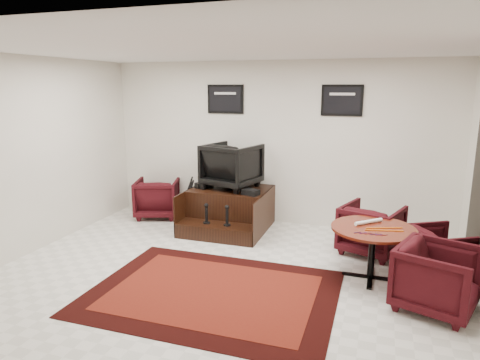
{
  "coord_description": "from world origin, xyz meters",
  "views": [
    {
      "loc": [
        1.75,
        -4.66,
        2.38
      ],
      "look_at": [
        -0.1,
        0.9,
        1.08
      ],
      "focal_mm": 32.0,
      "sensor_mm": 36.0,
      "label": 1
    }
  ],
  "objects_px": {
    "shine_podium": "(229,210)",
    "armchair_side": "(158,196)",
    "meeting_table": "(373,234)",
    "table_chair_corner": "(438,275)",
    "shine_chair": "(232,163)",
    "table_chair_window": "(440,249)",
    "table_chair_back": "(371,227)"
  },
  "relations": [
    {
      "from": "table_chair_window",
      "to": "table_chair_corner",
      "type": "height_order",
      "value": "table_chair_corner"
    },
    {
      "from": "shine_chair",
      "to": "table_chair_back",
      "type": "distance_m",
      "value": 2.49
    },
    {
      "from": "table_chair_corner",
      "to": "meeting_table",
      "type": "bearing_deg",
      "value": 69.52
    },
    {
      "from": "table_chair_back",
      "to": "table_chair_window",
      "type": "height_order",
      "value": "table_chair_back"
    },
    {
      "from": "shine_podium",
      "to": "armchair_side",
      "type": "relative_size",
      "value": 1.74
    },
    {
      "from": "armchair_side",
      "to": "table_chair_back",
      "type": "distance_m",
      "value": 3.86
    },
    {
      "from": "table_chair_back",
      "to": "table_chair_window",
      "type": "distance_m",
      "value": 0.99
    },
    {
      "from": "armchair_side",
      "to": "table_chair_back",
      "type": "height_order",
      "value": "table_chair_back"
    },
    {
      "from": "meeting_table",
      "to": "table_chair_back",
      "type": "xyz_separation_m",
      "value": [
        -0.03,
        0.87,
        -0.19
      ]
    },
    {
      "from": "shine_chair",
      "to": "table_chair_back",
      "type": "bearing_deg",
      "value": -178.43
    },
    {
      "from": "shine_chair",
      "to": "table_chair_corner",
      "type": "xyz_separation_m",
      "value": [
        3.05,
        -2.02,
        -0.7
      ]
    },
    {
      "from": "armchair_side",
      "to": "table_chair_corner",
      "type": "distance_m",
      "value": 4.98
    },
    {
      "from": "shine_podium",
      "to": "meeting_table",
      "type": "distance_m",
      "value": 2.7
    },
    {
      "from": "shine_chair",
      "to": "table_chair_window",
      "type": "relative_size",
      "value": 1.22
    },
    {
      "from": "meeting_table",
      "to": "table_chair_corner",
      "type": "height_order",
      "value": "table_chair_corner"
    },
    {
      "from": "meeting_table",
      "to": "shine_chair",
      "type": "bearing_deg",
      "value": 148.77
    },
    {
      "from": "shine_podium",
      "to": "armchair_side",
      "type": "distance_m",
      "value": 1.5
    },
    {
      "from": "armchair_side",
      "to": "table_chair_corner",
      "type": "relative_size",
      "value": 0.98
    },
    {
      "from": "shine_podium",
      "to": "meeting_table",
      "type": "relative_size",
      "value": 1.31
    },
    {
      "from": "shine_podium",
      "to": "meeting_table",
      "type": "bearing_deg",
      "value": -28.68
    },
    {
      "from": "table_chair_back",
      "to": "meeting_table",
      "type": "bearing_deg",
      "value": 111.61
    },
    {
      "from": "armchair_side",
      "to": "table_chair_back",
      "type": "relative_size",
      "value": 0.98
    },
    {
      "from": "table_chair_corner",
      "to": "table_chair_back",
      "type": "bearing_deg",
      "value": 46.22
    },
    {
      "from": "table_chair_corner",
      "to": "table_chair_window",
      "type": "bearing_deg",
      "value": 11.97
    },
    {
      "from": "armchair_side",
      "to": "table_chair_window",
      "type": "bearing_deg",
      "value": 148.34
    },
    {
      "from": "table_chair_window",
      "to": "table_chair_corner",
      "type": "xyz_separation_m",
      "value": [
        -0.14,
        -0.97,
        0.05
      ]
    },
    {
      "from": "shine_podium",
      "to": "shine_chair",
      "type": "distance_m",
      "value": 0.8
    },
    {
      "from": "table_chair_window",
      "to": "table_chair_back",
      "type": "bearing_deg",
      "value": 30.92
    },
    {
      "from": "shine_podium",
      "to": "table_chair_window",
      "type": "distance_m",
      "value": 3.31
    },
    {
      "from": "table_chair_window",
      "to": "meeting_table",
      "type": "bearing_deg",
      "value": 85.57
    },
    {
      "from": "armchair_side",
      "to": "meeting_table",
      "type": "bearing_deg",
      "value": 140.44
    },
    {
      "from": "shine_chair",
      "to": "meeting_table",
      "type": "relative_size",
      "value": 0.82
    }
  ]
}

